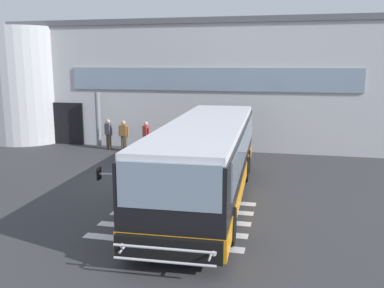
{
  "coord_description": "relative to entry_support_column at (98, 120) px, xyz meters",
  "views": [
    {
      "loc": [
        5.11,
        -15.98,
        4.68
      ],
      "look_at": [
        1.47,
        -0.02,
        1.5
      ],
      "focal_mm": 39.44,
      "sensor_mm": 36.0,
      "label": 1
    }
  ],
  "objects": [
    {
      "name": "ground_plane",
      "position": [
        5.09,
        -5.4,
        -1.54
      ],
      "size": [
        80.0,
        90.0,
        0.02
      ],
      "primitive_type": "cube",
      "color": "#353538",
      "rests_on": "ground"
    },
    {
      "name": "passenger_at_curb_edge",
      "position": [
        3.07,
        -0.87,
        -0.6
      ],
      "size": [
        0.48,
        0.41,
        1.68
      ],
      "color": "#2D2D33",
      "rests_on": "ground"
    },
    {
      "name": "entry_support_column",
      "position": [
        0.0,
        0.0,
        0.0
      ],
      "size": [
        0.28,
        0.28,
        3.07
      ],
      "primitive_type": "cylinder",
      "color": "slate",
      "rests_on": "ground"
    },
    {
      "name": "bus_main_foreground",
      "position": [
        7.54,
        -7.45,
        -0.2
      ],
      "size": [
        3.02,
        11.64,
        2.7
      ],
      "color": "black",
      "rests_on": "ground"
    },
    {
      "name": "safety_bollard_yellow",
      "position": [
        3.16,
        -1.8,
        -1.08
      ],
      "size": [
        0.18,
        0.18,
        0.9
      ],
      "primitive_type": "cylinder",
      "color": "yellow",
      "rests_on": "ground"
    },
    {
      "name": "terminal_building",
      "position": [
        4.41,
        6.22,
        1.94
      ],
      "size": [
        23.21,
        13.8,
        6.96
      ],
      "color": "#B7B7BC",
      "rests_on": "ground"
    },
    {
      "name": "passenger_by_doorway",
      "position": [
        1.8,
        -0.74,
        -0.57
      ],
      "size": [
        0.59,
        0.41,
        1.68
      ],
      "color": "#4C4233",
      "rests_on": "ground"
    },
    {
      "name": "passenger_near_column",
      "position": [
        0.8,
        -0.49,
        -0.6
      ],
      "size": [
        0.54,
        0.37,
        1.68
      ],
      "color": "#4C4233",
      "rests_on": "ground"
    },
    {
      "name": "bay_paint_stripes",
      "position": [
        7.09,
        -9.6,
        -1.53
      ],
      "size": [
        4.4,
        3.96,
        0.01
      ],
      "color": "silver",
      "rests_on": "ground"
    }
  ]
}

